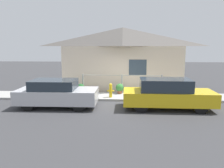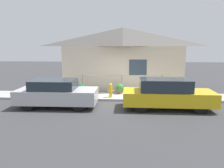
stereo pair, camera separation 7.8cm
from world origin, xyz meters
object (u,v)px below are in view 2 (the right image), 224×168
at_px(potted_plant_near_hydrant, 120,88).
at_px(potted_plant_by_fence, 81,88).
at_px(car_right, 167,94).
at_px(fire_hydrant, 111,90).
at_px(car_left, 57,93).

height_order(potted_plant_near_hydrant, potted_plant_by_fence, potted_plant_near_hydrant).
xyz_separation_m(car_right, fire_hydrant, (-2.81, 1.74, -0.19)).
distance_m(car_left, fire_hydrant, 3.08).
height_order(car_left, potted_plant_by_fence, car_left).
distance_m(car_right, fire_hydrant, 3.31).
relative_size(potted_plant_near_hydrant, potted_plant_by_fence, 1.01).
bearing_deg(car_left, potted_plant_by_fence, 74.95).
distance_m(fire_hydrant, potted_plant_by_fence, 2.05).
bearing_deg(car_right, potted_plant_near_hydrant, 131.12).
bearing_deg(fire_hydrant, potted_plant_by_fence, 156.10).
bearing_deg(car_left, potted_plant_near_hydrant, 41.43).
distance_m(car_left, car_right, 5.34).
bearing_deg(potted_plant_near_hydrant, car_left, -137.95).
bearing_deg(fire_hydrant, car_left, -145.49).
bearing_deg(car_left, car_right, -0.61).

